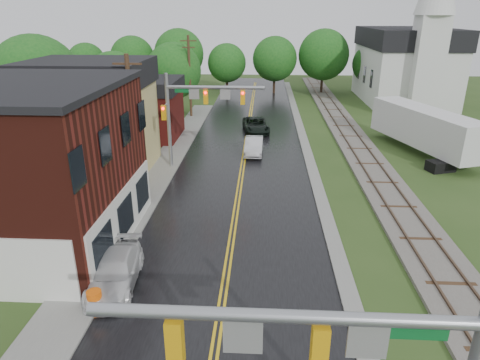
# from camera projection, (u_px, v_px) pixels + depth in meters

# --- Properties ---
(main_road) EXTENTS (10.00, 90.00, 0.02)m
(main_road) POSITION_uv_depth(u_px,v_px,m) (244.00, 156.00, 36.16)
(main_road) COLOR black
(main_road) RESTS_ON ground
(curb_right) EXTENTS (0.80, 70.00, 0.12)m
(curb_right) POSITION_uv_depth(u_px,v_px,m) (304.00, 140.00, 40.51)
(curb_right) COLOR gray
(curb_right) RESTS_ON ground
(sidewalk_left) EXTENTS (2.40, 50.00, 0.12)m
(sidewalk_left) POSITION_uv_depth(u_px,v_px,m) (158.00, 175.00, 31.84)
(sidewalk_left) COLOR gray
(sidewalk_left) RESTS_ON ground
(yellow_house) EXTENTS (8.00, 7.00, 6.40)m
(yellow_house) POSITION_uv_depth(u_px,v_px,m) (95.00, 129.00, 31.84)
(yellow_house) COLOR tan
(yellow_house) RESTS_ON ground
(darkred_building) EXTENTS (7.00, 6.00, 4.40)m
(darkred_building) POSITION_uv_depth(u_px,v_px,m) (142.00, 115.00, 40.52)
(darkred_building) COLOR #3F0F0C
(darkred_building) RESTS_ON ground
(church) EXTENTS (10.40, 18.40, 20.00)m
(church) POSITION_uv_depth(u_px,v_px,m) (408.00, 58.00, 55.00)
(church) COLOR silver
(church) RESTS_ON ground
(railroad) EXTENTS (3.20, 80.00, 0.30)m
(railroad) POSITION_uv_depth(u_px,v_px,m) (353.00, 140.00, 40.23)
(railroad) COLOR #59544C
(railroad) RESTS_ON ground
(traffic_signal_far) EXTENTS (7.34, 0.43, 7.20)m
(traffic_signal_far) POSITION_uv_depth(u_px,v_px,m) (196.00, 104.00, 31.72)
(traffic_signal_far) COLOR gray
(traffic_signal_far) RESTS_ON ground
(utility_pole_b) EXTENTS (1.80, 0.28, 9.00)m
(utility_pole_b) POSITION_uv_depth(u_px,v_px,m) (133.00, 123.00, 27.35)
(utility_pole_b) COLOR #382616
(utility_pole_b) RESTS_ON ground
(utility_pole_c) EXTENTS (1.80, 0.28, 9.00)m
(utility_pole_c) POSITION_uv_depth(u_px,v_px,m) (190.00, 75.00, 47.78)
(utility_pole_c) COLOR #382616
(utility_pole_c) RESTS_ON ground
(tree_left_b) EXTENTS (7.60, 7.60, 9.69)m
(tree_left_b) POSITION_uv_depth(u_px,v_px,m) (39.00, 82.00, 36.76)
(tree_left_b) COLOR black
(tree_left_b) RESTS_ON ground
(tree_left_c) EXTENTS (6.00, 6.00, 7.65)m
(tree_left_c) POSITION_uv_depth(u_px,v_px,m) (116.00, 82.00, 44.42)
(tree_left_c) COLOR black
(tree_left_c) RESTS_ON ground
(tree_left_e) EXTENTS (6.40, 6.40, 8.16)m
(tree_left_e) POSITION_uv_depth(u_px,v_px,m) (175.00, 72.00, 49.62)
(tree_left_e) COLOR black
(tree_left_e) RESTS_ON ground
(suv_dark) EXTENTS (3.02, 5.40, 1.43)m
(suv_dark) POSITION_uv_depth(u_px,v_px,m) (256.00, 125.00, 42.97)
(suv_dark) COLOR black
(suv_dark) RESTS_ON ground
(sedan_silver) EXTENTS (1.58, 4.27, 1.40)m
(sedan_silver) POSITION_uv_depth(u_px,v_px,m) (254.00, 146.00, 36.38)
(sedan_silver) COLOR silver
(sedan_silver) RESTS_ON ground
(pickup_white) EXTENTS (2.35, 4.87, 1.37)m
(pickup_white) POSITION_uv_depth(u_px,v_px,m) (115.00, 272.00, 18.80)
(pickup_white) COLOR silver
(pickup_white) RESTS_ON ground
(semi_trailer) EXTENTS (6.23, 12.17, 3.79)m
(semi_trailer) POSITION_uv_depth(u_px,v_px,m) (425.00, 128.00, 35.95)
(semi_trailer) COLOR black
(semi_trailer) RESTS_ON ground
(construction_barrel) EXTENTS (0.62, 0.62, 1.05)m
(construction_barrel) POSITION_uv_depth(u_px,v_px,m) (95.00, 302.00, 17.08)
(construction_barrel) COLOR #E8590A
(construction_barrel) RESTS_ON ground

